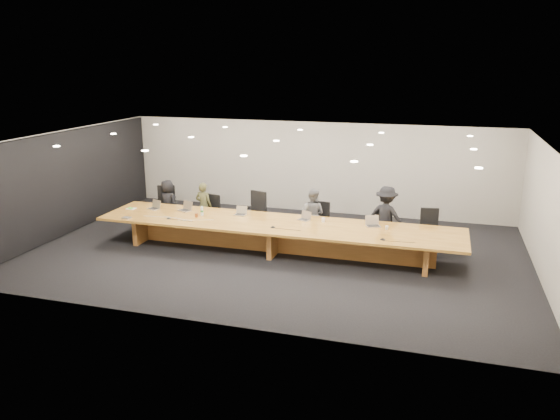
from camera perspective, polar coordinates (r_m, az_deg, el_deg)
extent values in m
plane|color=black|center=(13.60, -0.36, -4.39)|extent=(12.00, 12.00, 0.00)
cube|color=beige|center=(16.97, 3.61, 4.47)|extent=(12.00, 0.02, 2.80)
cube|color=black|center=(15.95, -21.26, 2.64)|extent=(0.08, 7.84, 2.74)
cube|color=brown|center=(13.37, -0.37, -1.48)|extent=(9.00, 1.80, 0.06)
cube|color=brown|center=(13.49, -0.37, -3.01)|extent=(7.65, 0.15, 0.69)
cube|color=brown|center=(14.90, -13.73, -1.67)|extent=(0.12, 1.26, 0.69)
cube|color=brown|center=(13.49, -0.37, -3.01)|extent=(0.12, 1.26, 0.69)
cube|color=brown|center=(12.95, 15.09, -4.35)|extent=(0.12, 1.26, 0.69)
imported|color=black|center=(15.88, -11.63, 0.72)|extent=(0.77, 0.64, 1.34)
imported|color=#3D3E22|center=(15.35, -7.98, 0.40)|extent=(0.52, 0.36, 1.35)
imported|color=slate|center=(14.38, 3.42, -0.44)|extent=(0.77, 0.65, 1.38)
imported|color=black|center=(14.07, 11.02, -0.66)|extent=(1.12, 0.81, 1.56)
cylinder|color=silver|center=(14.13, -8.16, -0.12)|extent=(0.08, 0.08, 0.23)
cylinder|color=brown|center=(14.01, -8.73, -0.54)|extent=(0.09, 0.09, 0.10)
cone|color=white|center=(13.47, 4.55, -1.05)|extent=(0.10, 0.10, 0.10)
cone|color=silver|center=(13.08, 11.09, -1.83)|extent=(0.08, 0.08, 0.09)
cube|color=silver|center=(15.16, -15.30, 0.14)|extent=(0.23, 0.19, 0.01)
cube|color=#52CD36|center=(15.15, -15.35, 0.19)|extent=(0.16, 0.13, 0.02)
cube|color=#AFAFB4|center=(14.28, -15.74, -0.79)|extent=(0.21, 0.17, 0.03)
cone|color=black|center=(14.00, -11.56, -0.84)|extent=(0.15, 0.15, 0.03)
cone|color=black|center=(13.00, -0.75, -1.77)|extent=(0.14, 0.14, 0.03)
cone|color=black|center=(12.34, 10.69, -3.00)|extent=(0.15, 0.15, 0.03)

